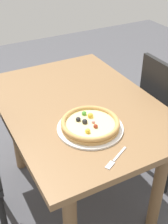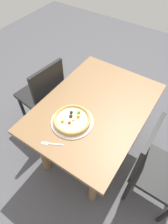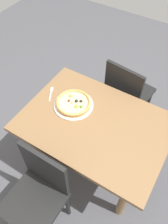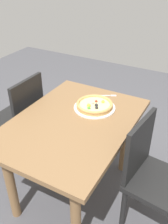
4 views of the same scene
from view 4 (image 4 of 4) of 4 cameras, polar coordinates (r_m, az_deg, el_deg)
The scene contains 7 objects.
ground_plane at distance 2.34m, azimuth -2.15°, elevation -16.97°, with size 6.00×6.00×0.00m, color #4C4C51.
dining_table at distance 1.92m, azimuth -2.51°, elevation -5.00°, with size 1.16×0.83×0.73m.
chair_near at distance 2.38m, azimuth -14.20°, elevation -1.12°, with size 0.40×0.40×0.90m.
chair_far at distance 1.81m, azimuth 15.16°, elevation -13.67°, with size 0.45×0.45×0.90m.
plate at distance 2.00m, azimuth 2.40°, elevation 1.03°, with size 0.33×0.33×0.01m, color white.
pizza at distance 1.99m, azimuth 2.42°, elevation 1.65°, with size 0.29×0.29×0.05m.
fork at distance 2.19m, azimuth 5.58°, elevation 3.75°, with size 0.09×0.15×0.00m.
Camera 4 is at (1.30, 0.81, 1.76)m, focal length 40.31 mm.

